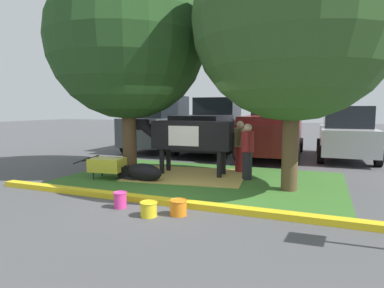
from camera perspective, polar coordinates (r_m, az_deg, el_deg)
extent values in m
plane|color=#4C4C4F|center=(7.61, -4.09, -8.53)|extent=(80.00, 80.00, 0.00)
cube|color=#386B28|center=(9.00, 1.56, -6.14)|extent=(7.32, 4.61, 0.02)
cube|color=yellow|center=(6.80, -5.74, -9.82)|extent=(8.52, 0.24, 0.12)
cube|color=tan|center=(9.41, -0.68, -5.49)|extent=(3.46, 2.77, 0.04)
cylinder|color=brown|center=(10.02, -10.85, 1.66)|extent=(0.42, 0.42, 2.31)
sphere|color=#23471E|center=(10.18, -11.18, 17.41)|extent=(4.62, 4.62, 4.62)
cylinder|color=brown|center=(7.93, 16.78, 0.38)|extent=(0.38, 0.38, 2.33)
sphere|color=#2D5123|center=(8.15, 17.44, 20.28)|extent=(4.64, 4.64, 4.64)
cube|color=black|center=(9.41, 0.08, 1.56)|extent=(2.33, 0.81, 0.80)
cube|color=white|center=(9.46, -0.77, 1.58)|extent=(0.94, 0.76, 0.56)
cylinder|color=black|center=(9.91, -7.21, 2.33)|extent=(0.65, 0.35, 0.58)
cube|color=black|center=(10.05, -8.87, 3.38)|extent=(0.45, 0.28, 0.32)
cube|color=white|center=(10.15, -9.86, 3.16)|extent=(0.13, 0.21, 0.20)
cylinder|color=black|center=(9.60, -5.28, -3.10)|extent=(0.14, 0.14, 0.77)
cylinder|color=black|center=(10.04, -4.13, -2.67)|extent=(0.14, 0.14, 0.77)
cylinder|color=black|center=(9.04, 4.77, -3.68)|extent=(0.14, 0.14, 0.77)
cylinder|color=black|center=(9.50, 5.50, -3.19)|extent=(0.14, 0.14, 0.77)
cylinder|color=black|center=(9.12, 7.24, -0.22)|extent=(0.06, 0.06, 0.70)
ellipsoid|color=black|center=(8.83, -8.42, -4.92)|extent=(1.15, 0.62, 0.48)
cube|color=black|center=(9.20, -11.39, -4.39)|extent=(0.30, 0.23, 0.22)
cube|color=silver|center=(9.28, -11.95, -4.32)|extent=(0.07, 0.11, 0.16)
cylinder|color=black|center=(8.95, -10.89, -5.99)|extent=(0.36, 0.14, 0.10)
cylinder|color=black|center=(8.97, 9.60, -3.78)|extent=(0.26, 0.26, 0.78)
cylinder|color=maroon|center=(8.88, 9.68, 0.42)|extent=(0.34, 0.34, 0.54)
sphere|color=beige|center=(8.85, 9.72, 2.84)|extent=(0.21, 0.21, 0.21)
cylinder|color=maroon|center=(8.66, 9.54, 0.46)|extent=(0.09, 0.09, 0.51)
cylinder|color=maroon|center=(9.10, 9.81, 0.73)|extent=(0.09, 0.09, 0.51)
cylinder|color=maroon|center=(9.98, 8.29, -2.70)|extent=(0.26, 0.26, 0.80)
cylinder|color=#9E7F5B|center=(9.89, 8.35, 1.15)|extent=(0.34, 0.34, 0.55)
sphere|color=beige|center=(9.87, 8.38, 3.37)|extent=(0.22, 0.22, 0.22)
cylinder|color=#9E7F5B|center=(9.68, 8.69, 1.20)|extent=(0.09, 0.09, 0.52)
cylinder|color=#9E7F5B|center=(10.10, 8.02, 1.42)|extent=(0.09, 0.09, 0.52)
cube|color=gold|center=(9.27, -14.57, -3.52)|extent=(0.97, 0.70, 0.36)
cylinder|color=black|center=(9.07, -11.77, -5.07)|extent=(0.37, 0.14, 0.36)
cylinder|color=black|center=(9.65, -15.44, -4.85)|extent=(0.04, 0.04, 0.24)
cylinder|color=black|center=(9.28, -16.81, -5.33)|extent=(0.04, 0.04, 0.24)
cylinder|color=black|center=(9.77, -17.28, -2.39)|extent=(0.53, 0.10, 0.23)
cylinder|color=black|center=(9.40, -18.71, -2.77)|extent=(0.53, 0.10, 0.23)
cylinder|color=#EA3893|center=(6.63, -12.41, -9.55)|extent=(0.25, 0.25, 0.30)
torus|color=#EA3893|center=(6.59, -12.45, -8.29)|extent=(0.27, 0.27, 0.02)
cylinder|color=yellow|center=(6.04, -7.57, -11.24)|extent=(0.30, 0.30, 0.26)
torus|color=yellow|center=(6.01, -7.58, -10.07)|extent=(0.32, 0.32, 0.02)
cylinder|color=orange|center=(6.06, -2.39, -11.05)|extent=(0.30, 0.30, 0.27)
torus|color=orange|center=(6.02, -2.40, -9.81)|extent=(0.33, 0.33, 0.02)
cube|color=#4C5156|center=(15.29, -5.58, 2.40)|extent=(2.01, 4.64, 1.20)
cube|color=black|center=(15.25, -5.63, 6.52)|extent=(1.75, 3.24, 1.00)
cylinder|color=black|center=(17.09, -6.23, 0.78)|extent=(0.24, 0.65, 0.64)
cylinder|color=black|center=(16.33, -0.26, 0.56)|extent=(0.24, 0.65, 0.64)
cylinder|color=black|center=(14.50, -11.54, -0.29)|extent=(0.24, 0.65, 0.64)
cylinder|color=black|center=(13.59, -4.72, -0.62)|extent=(0.24, 0.65, 0.64)
cube|color=black|center=(14.44, 3.43, 1.99)|extent=(2.13, 5.45, 1.10)
cube|color=black|center=(15.31, 4.50, 6.16)|extent=(1.88, 1.84, 1.00)
cube|color=black|center=(13.25, 1.90, 4.52)|extent=(1.96, 2.75, 0.24)
cylinder|color=black|center=(16.46, 1.88, 0.60)|extent=(0.24, 0.65, 0.64)
cylinder|color=black|center=(15.94, 8.71, 0.35)|extent=(0.24, 0.65, 0.64)
cylinder|color=black|center=(13.20, -2.99, -0.81)|extent=(0.24, 0.65, 0.64)
cylinder|color=black|center=(12.55, 5.42, -1.20)|extent=(0.24, 0.65, 0.64)
cube|color=maroon|center=(13.55, 13.93, 1.54)|extent=(2.13, 5.45, 1.10)
cube|color=black|center=(14.45, 14.47, 5.98)|extent=(1.88, 1.84, 1.00)
cube|color=maroon|center=(12.31, 13.35, 4.22)|extent=(1.96, 2.75, 0.24)
cylinder|color=black|center=(15.47, 10.94, 0.13)|extent=(0.24, 0.65, 0.64)
cylinder|color=black|center=(15.27, 18.36, -0.16)|extent=(0.24, 0.65, 0.64)
cylinder|color=black|center=(12.05, 8.16, -1.54)|extent=(0.24, 0.65, 0.64)
cylinder|color=black|center=(11.79, 17.70, -1.94)|extent=(0.24, 0.65, 0.64)
cube|color=silver|center=(13.79, 25.23, 0.79)|extent=(1.91, 4.44, 0.90)
cube|color=black|center=(13.75, 25.39, 4.32)|extent=(1.64, 2.24, 0.80)
cylinder|color=black|center=(15.21, 21.34, -0.29)|extent=(0.24, 0.65, 0.64)
cylinder|color=black|center=(15.35, 28.07, -0.54)|extent=(0.24, 0.65, 0.64)
cylinder|color=black|center=(12.37, 21.51, -1.71)|extent=(0.24, 0.65, 0.64)
cylinder|color=black|center=(12.54, 29.76, -2.00)|extent=(0.24, 0.65, 0.64)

